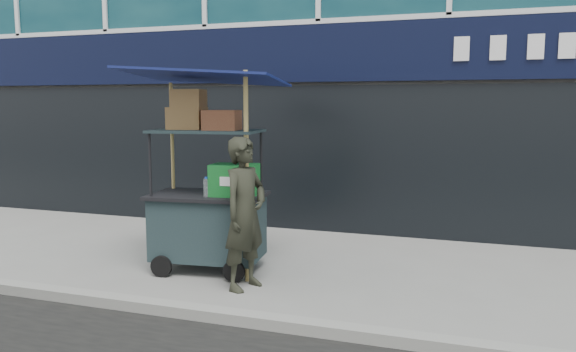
% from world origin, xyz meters
% --- Properties ---
extents(ground, '(80.00, 80.00, 0.00)m').
position_xyz_m(ground, '(0.00, 0.00, 0.00)').
color(ground, gray).
rests_on(ground, ground).
extents(curb, '(80.00, 0.18, 0.12)m').
position_xyz_m(curb, '(0.00, -0.20, 0.06)').
color(curb, gray).
rests_on(curb, ground).
extents(vendor_cart, '(2.01, 1.52, 2.54)m').
position_xyz_m(vendor_cart, '(-0.68, 1.31, 0.89)').
color(vendor_cart, '#1A2A2C').
rests_on(vendor_cart, ground).
extents(vendor_man, '(0.58, 0.73, 1.74)m').
position_xyz_m(vendor_man, '(0.02, 0.81, 0.87)').
color(vendor_man, black).
rests_on(vendor_man, ground).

